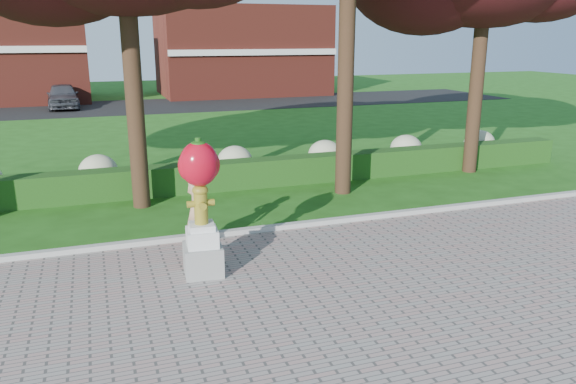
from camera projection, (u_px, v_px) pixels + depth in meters
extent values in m
plane|color=#1F5014|center=(291.00, 290.00, 9.80)|extent=(100.00, 100.00, 0.00)
cube|color=#ADADA5|center=(246.00, 232.00, 12.51)|extent=(40.00, 0.18, 0.15)
cube|color=#1A3F12|center=(210.00, 177.00, 16.07)|extent=(24.00, 0.70, 0.80)
ellipsoid|color=beige|center=(98.00, 172.00, 15.98)|extent=(1.10, 1.10, 0.99)
ellipsoid|color=beige|center=(235.00, 162.00, 17.25)|extent=(1.10, 1.10, 0.99)
ellipsoid|color=beige|center=(325.00, 155.00, 18.20)|extent=(1.10, 1.10, 0.99)
ellipsoid|color=beige|center=(406.00, 149.00, 19.15)|extent=(1.10, 1.10, 0.99)
ellipsoid|color=beige|center=(479.00, 144.00, 20.10)|extent=(1.10, 1.10, 0.99)
cube|color=black|center=(143.00, 106.00, 35.28)|extent=(50.00, 8.00, 0.02)
cube|color=maroon|center=(241.00, 51.00, 42.41)|extent=(12.00, 8.00, 6.40)
cylinder|color=black|center=(133.00, 87.00, 13.80)|extent=(0.44, 0.44, 6.16)
cylinder|color=black|center=(346.00, 61.00, 14.94)|extent=(0.44, 0.44, 7.28)
cylinder|color=black|center=(477.00, 80.00, 17.62)|extent=(0.44, 0.44, 5.88)
cube|color=gray|center=(203.00, 259.00, 10.31)|extent=(0.74, 0.74, 0.56)
cube|color=silver|center=(202.00, 237.00, 10.20)|extent=(0.60, 0.60, 0.31)
cube|color=silver|center=(202.00, 226.00, 10.14)|extent=(0.48, 0.48, 0.11)
cylinder|color=olive|center=(201.00, 207.00, 10.04)|extent=(0.24, 0.24, 0.62)
ellipsoid|color=olive|center=(200.00, 190.00, 9.96)|extent=(0.29, 0.29, 0.20)
cylinder|color=olive|center=(191.00, 204.00, 9.97)|extent=(0.13, 0.12, 0.12)
cylinder|color=olive|center=(211.00, 202.00, 10.08)|extent=(0.13, 0.12, 0.12)
cylinder|color=olive|center=(202.00, 206.00, 9.87)|extent=(0.13, 0.13, 0.13)
cylinder|color=olive|center=(200.00, 185.00, 9.94)|extent=(0.09, 0.09, 0.06)
ellipsoid|color=#B5091C|center=(199.00, 164.00, 9.83)|extent=(0.70, 0.62, 0.81)
ellipsoid|color=#B5091C|center=(188.00, 166.00, 9.77)|extent=(0.34, 0.34, 0.51)
ellipsoid|color=#B5091C|center=(210.00, 164.00, 9.90)|extent=(0.34, 0.34, 0.51)
cylinder|color=#1D5212|center=(198.00, 141.00, 9.72)|extent=(0.11, 0.11, 0.13)
ellipsoid|color=#1D5212|center=(198.00, 143.00, 9.73)|extent=(0.27, 0.27, 0.09)
imported|color=tan|center=(197.00, 206.00, 11.57)|extent=(0.62, 0.74, 1.72)
imported|color=#45464D|center=(63.00, 96.00, 34.11)|extent=(1.99, 4.50, 1.51)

